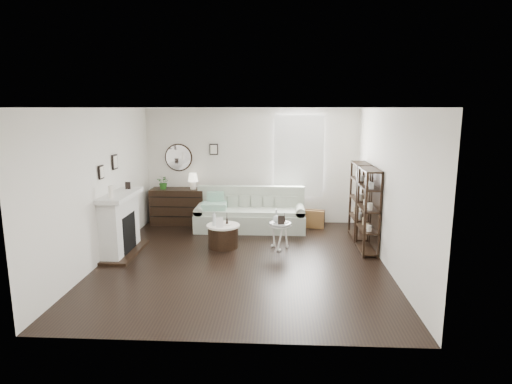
# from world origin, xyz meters

# --- Properties ---
(room) EXTENTS (5.50, 5.50, 5.50)m
(room) POSITION_xyz_m (0.73, 2.70, 1.60)
(room) COLOR black
(room) RESTS_ON ground
(fireplace) EXTENTS (0.50, 1.40, 1.84)m
(fireplace) POSITION_xyz_m (-2.32, 0.30, 0.54)
(fireplace) COLOR silver
(fireplace) RESTS_ON ground
(shelf_unit_far) EXTENTS (0.30, 0.80, 1.60)m
(shelf_unit_far) POSITION_xyz_m (2.33, 1.55, 0.80)
(shelf_unit_far) COLOR black
(shelf_unit_far) RESTS_ON ground
(shelf_unit_near) EXTENTS (0.30, 0.80, 1.60)m
(shelf_unit_near) POSITION_xyz_m (2.33, 0.65, 0.80)
(shelf_unit_near) COLOR black
(shelf_unit_near) RESTS_ON ground
(sofa) EXTENTS (2.45, 0.85, 0.95)m
(sofa) POSITION_xyz_m (0.00, 2.08, 0.31)
(sofa) COLOR #B2BDA8
(sofa) RESTS_ON ground
(quilt) EXTENTS (0.57, 0.48, 0.14)m
(quilt) POSITION_xyz_m (-0.80, 1.95, 0.56)
(quilt) COLOR #299972
(quilt) RESTS_ON sofa
(suitcase) EXTENTS (0.64, 0.33, 0.41)m
(suitcase) POSITION_xyz_m (1.39, 2.30, 0.20)
(suitcase) COLOR brown
(suitcase) RESTS_ON ground
(dresser) EXTENTS (1.26, 0.54, 0.84)m
(dresser) POSITION_xyz_m (-1.73, 2.47, 0.42)
(dresser) COLOR black
(dresser) RESTS_ON ground
(table_lamp) EXTENTS (0.27, 0.27, 0.38)m
(table_lamp) POSITION_xyz_m (-1.37, 2.47, 1.03)
(table_lamp) COLOR white
(table_lamp) RESTS_ON dresser
(potted_plant) EXTENTS (0.35, 0.32, 0.32)m
(potted_plant) POSITION_xyz_m (-2.05, 2.42, 1.00)
(potted_plant) COLOR #25601B
(potted_plant) RESTS_ON dresser
(drum_table) EXTENTS (0.65, 0.65, 0.45)m
(drum_table) POSITION_xyz_m (-0.45, 0.76, 0.23)
(drum_table) COLOR black
(drum_table) RESTS_ON ground
(pedestal_table) EXTENTS (0.44, 0.44, 0.53)m
(pedestal_table) POSITION_xyz_m (0.67, 0.72, 0.48)
(pedestal_table) COLOR silver
(pedestal_table) RESTS_ON ground
(eiffel_drum) EXTENTS (0.12, 0.12, 0.21)m
(eiffel_drum) POSITION_xyz_m (-0.37, 0.81, 0.56)
(eiffel_drum) COLOR black
(eiffel_drum) RESTS_ON drum_table
(bottle_drum) EXTENTS (0.07, 0.07, 0.28)m
(bottle_drum) POSITION_xyz_m (-0.61, 0.69, 0.60)
(bottle_drum) COLOR silver
(bottle_drum) RESTS_ON drum_table
(card_frame_drum) EXTENTS (0.15, 0.10, 0.19)m
(card_frame_drum) POSITION_xyz_m (-0.49, 0.60, 0.55)
(card_frame_drum) COLOR white
(card_frame_drum) RESTS_ON drum_table
(eiffel_ped) EXTENTS (0.10, 0.10, 0.16)m
(eiffel_ped) POSITION_xyz_m (0.76, 0.74, 0.61)
(eiffel_ped) COLOR black
(eiffel_ped) RESTS_ON pedestal_table
(flask_ped) EXTENTS (0.14, 0.14, 0.26)m
(flask_ped) POSITION_xyz_m (0.59, 0.74, 0.66)
(flask_ped) COLOR silver
(flask_ped) RESTS_ON pedestal_table
(card_frame_ped) EXTENTS (0.13, 0.06, 0.16)m
(card_frame_ped) POSITION_xyz_m (0.69, 0.60, 0.61)
(card_frame_ped) COLOR black
(card_frame_ped) RESTS_ON pedestal_table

